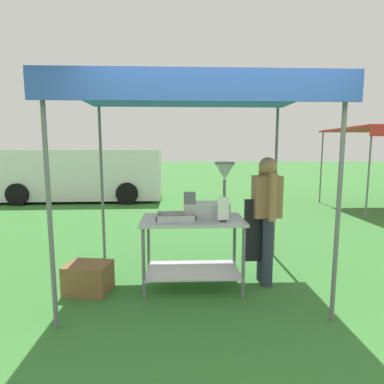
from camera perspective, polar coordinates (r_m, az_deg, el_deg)
ground_plane at (r=8.96m, az=0.31°, el=-3.23°), size 70.00×70.00×0.00m
stall_canopy at (r=3.88m, az=0.06°, el=16.67°), size 2.91×2.19×2.40m
donut_cart at (r=3.88m, az=0.12°, el=-8.38°), size 1.24×0.70×0.87m
donut_tray at (r=3.76m, az=-2.71°, el=-4.70°), size 0.46×0.33×0.07m
donut_fryer at (r=3.89m, az=3.28°, el=-1.12°), size 0.62×0.28×0.68m
menu_sign at (r=3.65m, az=5.67°, el=-3.42°), size 0.13×0.05×0.29m
vendor at (r=4.07m, az=13.21°, el=-3.84°), size 0.45×0.53×1.61m
supply_crate at (r=4.11m, az=-18.26°, el=-14.54°), size 0.56×0.47×0.35m
van_white at (r=11.23m, az=-19.53°, el=3.07°), size 5.38×2.18×1.69m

